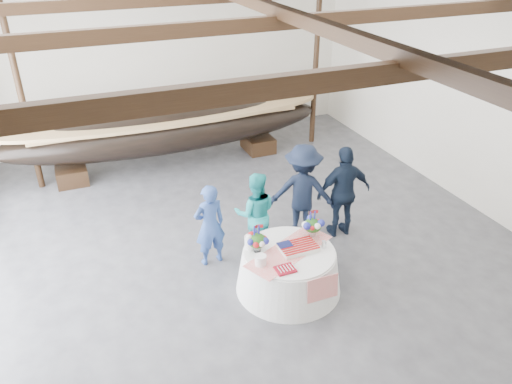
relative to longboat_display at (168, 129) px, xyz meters
name	(u,v)px	position (x,y,z in m)	size (l,w,h in m)	color
floor	(252,252)	(0.46, -4.25, -0.94)	(10.00, 12.00, 0.01)	#3D3D42
wall_back	(165,57)	(0.46, 1.75, 1.31)	(10.00, 0.02, 4.50)	silver
wall_right	(487,102)	(5.46, -4.25, 1.31)	(0.02, 12.00, 4.50)	silver
pavilion_structure	(233,20)	(0.46, -3.51, 3.06)	(9.80, 11.76, 4.50)	black
longboat_display	(168,129)	(0.00, 0.00, 0.00)	(7.86, 1.57, 1.47)	black
banquet_table	(289,270)	(0.64, -5.42, -0.57)	(1.73, 1.73, 0.75)	silver
tabletop_items	(284,239)	(0.62, -5.26, -0.05)	(1.68, 1.17, 0.40)	red
guest_woman_blue	(210,225)	(-0.31, -4.23, -0.17)	(0.56, 0.37, 1.55)	navy
guest_woman_teal	(255,213)	(0.55, -4.20, -0.15)	(0.77, 0.60, 1.58)	teal
guest_man_left	(302,192)	(1.57, -4.04, 0.00)	(1.21, 0.70, 1.88)	black
guest_man_right	(344,192)	(2.30, -4.31, -0.03)	(1.07, 0.45, 1.83)	#131E2F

